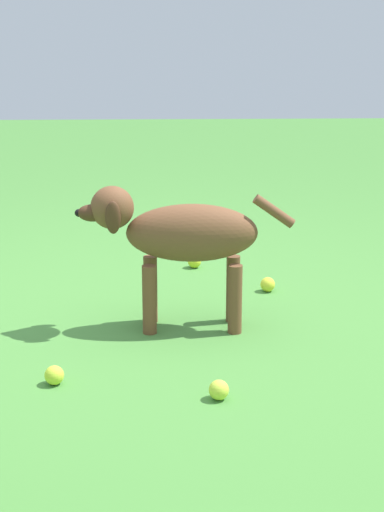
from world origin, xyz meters
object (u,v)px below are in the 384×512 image
at_px(tennis_ball_0, 194,261).
at_px(tennis_ball_3, 268,284).
at_px(dog, 179,235).
at_px(tennis_ball_1, 219,390).
at_px(tennis_ball_2, 54,375).

relative_size(tennis_ball_0, tennis_ball_3, 1.00).
xyz_separation_m(dog, tennis_ball_1, (0.11, -0.66, -0.35)).
bearing_deg(tennis_ball_3, tennis_ball_2, -131.38).
xyz_separation_m(tennis_ball_0, tennis_ball_3, (0.32, -0.38, 0.00)).
bearing_deg(tennis_ball_2, dog, 50.34).
bearing_deg(tennis_ball_0, tennis_ball_3, -50.23).
relative_size(dog, tennis_ball_0, 12.86).
relative_size(dog, tennis_ball_1, 12.86).
bearing_deg(tennis_ball_2, tennis_ball_1, -13.81).
bearing_deg(tennis_ball_2, tennis_ball_3, 48.62).
relative_size(tennis_ball_1, tennis_ball_2, 1.00).
distance_m(tennis_ball_1, tennis_ball_2, 0.56).
bearing_deg(dog, tennis_ball_3, -132.06).
bearing_deg(tennis_ball_0, tennis_ball_1, -89.19).
relative_size(dog, tennis_ball_2, 12.86).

